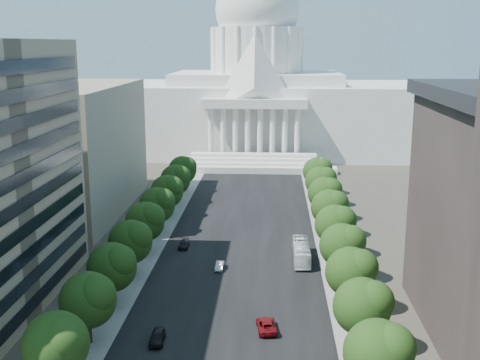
% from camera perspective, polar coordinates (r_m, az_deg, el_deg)
% --- Properties ---
extents(road_asphalt, '(30.00, 260.00, 0.01)m').
position_cam_1_polar(road_asphalt, '(132.94, 0.36, -4.39)').
color(road_asphalt, black).
rests_on(road_asphalt, ground).
extents(sidewalk_left, '(8.00, 260.00, 0.02)m').
position_cam_1_polar(sidewalk_left, '(135.18, -7.74, -4.22)').
color(sidewalk_left, gray).
rests_on(sidewalk_left, ground).
extents(sidewalk_right, '(8.00, 260.00, 0.02)m').
position_cam_1_polar(sidewalk_right, '(133.40, 8.56, -4.48)').
color(sidewalk_right, gray).
rests_on(sidewalk_right, ground).
extents(capitol, '(120.00, 56.00, 73.00)m').
position_cam_1_polar(capitol, '(222.65, 1.59, 7.84)').
color(capitol, white).
rests_on(capitol, ground).
extents(office_block_left_far, '(38.00, 52.00, 30.00)m').
position_cam_1_polar(office_block_left_far, '(149.20, -18.20, 2.79)').
color(office_block_left_far, gray).
rests_on(office_block_left_far, ground).
extents(tree_l_b, '(7.79, 7.60, 9.97)m').
position_cam_1_polar(tree_l_b, '(73.02, -16.87, -14.55)').
color(tree_l_b, '#33261C').
rests_on(tree_l_b, ground).
extents(tree_l_c, '(7.79, 7.60, 9.97)m').
position_cam_1_polar(tree_l_c, '(83.25, -14.04, -10.86)').
color(tree_l_c, '#33261C').
rests_on(tree_l_c, ground).
extents(tree_l_d, '(7.79, 7.60, 9.97)m').
position_cam_1_polar(tree_l_d, '(93.91, -11.90, -7.97)').
color(tree_l_d, '#33261C').
rests_on(tree_l_d, ground).
extents(tree_l_e, '(7.79, 7.60, 9.97)m').
position_cam_1_polar(tree_l_e, '(104.85, -10.21, -5.67)').
color(tree_l_e, '#33261C').
rests_on(tree_l_e, ground).
extents(tree_l_f, '(7.79, 7.60, 9.97)m').
position_cam_1_polar(tree_l_f, '(116.00, -8.86, -3.81)').
color(tree_l_f, '#33261C').
rests_on(tree_l_f, ground).
extents(tree_l_g, '(7.79, 7.60, 9.97)m').
position_cam_1_polar(tree_l_g, '(127.31, -7.75, -2.27)').
color(tree_l_g, '#33261C').
rests_on(tree_l_g, ground).
extents(tree_l_h, '(7.79, 7.60, 9.97)m').
position_cam_1_polar(tree_l_h, '(138.73, -6.83, -0.98)').
color(tree_l_h, '#33261C').
rests_on(tree_l_h, ground).
extents(tree_l_i, '(7.79, 7.60, 9.97)m').
position_cam_1_polar(tree_l_i, '(150.25, -6.04, 0.11)').
color(tree_l_i, '#33261C').
rests_on(tree_l_i, ground).
extents(tree_l_j, '(7.79, 7.60, 9.97)m').
position_cam_1_polar(tree_l_j, '(161.83, -5.37, 1.04)').
color(tree_l_j, '#33261C').
rests_on(tree_l_j, ground).
extents(tree_r_b, '(7.79, 7.60, 9.97)m').
position_cam_1_polar(tree_r_b, '(70.03, 13.22, -15.57)').
color(tree_r_b, '#33261C').
rests_on(tree_r_b, ground).
extents(tree_r_c, '(7.79, 7.60, 9.97)m').
position_cam_1_polar(tree_r_c, '(80.65, 11.76, -11.54)').
color(tree_r_c, '#33261C').
rests_on(tree_r_c, ground).
extents(tree_r_d, '(7.79, 7.60, 9.97)m').
position_cam_1_polar(tree_r_d, '(91.60, 10.67, -8.46)').
color(tree_r_d, '#33261C').
rests_on(tree_r_d, ground).
extents(tree_r_e, '(7.79, 7.60, 9.97)m').
position_cam_1_polar(tree_r_e, '(102.79, 9.83, -6.04)').
color(tree_r_e, '#33261C').
rests_on(tree_r_e, ground).
extents(tree_r_f, '(7.79, 7.60, 9.97)m').
position_cam_1_polar(tree_r_f, '(114.14, 9.16, -4.09)').
color(tree_r_f, '#33261C').
rests_on(tree_r_f, ground).
extents(tree_r_g, '(7.79, 7.60, 9.97)m').
position_cam_1_polar(tree_r_g, '(125.62, 8.61, -2.50)').
color(tree_r_g, '#33261C').
rests_on(tree_r_g, ground).
extents(tree_r_h, '(7.79, 7.60, 9.97)m').
position_cam_1_polar(tree_r_h, '(137.18, 8.16, -1.18)').
color(tree_r_h, '#33261C').
rests_on(tree_r_h, ground).
extents(tree_r_i, '(7.79, 7.60, 9.97)m').
position_cam_1_polar(tree_r_i, '(148.82, 7.77, -0.06)').
color(tree_r_i, '#33261C').
rests_on(tree_r_i, ground).
extents(tree_r_j, '(7.79, 7.60, 9.97)m').
position_cam_1_polar(tree_r_j, '(160.50, 7.45, 0.89)').
color(tree_r_j, '#33261C').
rests_on(tree_r_j, ground).
extents(streetlight_b, '(2.61, 0.44, 9.00)m').
position_cam_1_polar(streetlight_b, '(80.43, 12.95, -12.16)').
color(streetlight_b, gray).
rests_on(streetlight_b, ground).
extents(streetlight_c, '(2.61, 0.44, 9.00)m').
position_cam_1_polar(streetlight_c, '(103.37, 10.67, -6.33)').
color(streetlight_c, gray).
rests_on(streetlight_c, ground).
extents(streetlight_d, '(2.61, 0.44, 9.00)m').
position_cam_1_polar(streetlight_d, '(127.09, 9.25, -2.64)').
color(streetlight_d, gray).
rests_on(streetlight_d, ground).
extents(streetlight_e, '(2.61, 0.44, 9.00)m').
position_cam_1_polar(streetlight_e, '(151.22, 8.29, -0.12)').
color(streetlight_e, gray).
rests_on(streetlight_e, ground).
extents(streetlight_f, '(2.61, 0.44, 9.00)m').
position_cam_1_polar(streetlight_f, '(175.60, 7.60, 1.71)').
color(streetlight_f, gray).
rests_on(streetlight_f, ground).
extents(car_dark_a, '(2.07, 4.78, 1.60)m').
position_cam_1_polar(car_dark_a, '(84.20, -7.85, -14.55)').
color(car_dark_a, black).
rests_on(car_dark_a, ground).
extents(car_silver, '(1.47, 3.90, 1.27)m').
position_cam_1_polar(car_silver, '(108.18, -1.95, -8.15)').
color(car_silver, '#B7BAC0').
rests_on(car_silver, ground).
extents(car_red, '(3.28, 5.89, 1.56)m').
position_cam_1_polar(car_red, '(86.71, 2.52, -13.60)').
color(car_red, maroon).
rests_on(car_red, ground).
extents(car_dark_b, '(1.94, 4.66, 1.35)m').
position_cam_1_polar(car_dark_b, '(119.49, -5.35, -6.12)').
color(car_dark_b, black).
rests_on(car_dark_b, ground).
extents(city_bus, '(2.94, 12.37, 3.44)m').
position_cam_1_polar(city_bus, '(112.51, 5.85, -6.78)').
color(city_bus, silver).
rests_on(city_bus, ground).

